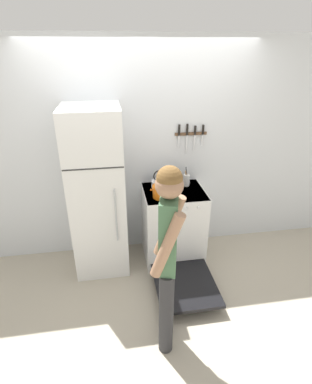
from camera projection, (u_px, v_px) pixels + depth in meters
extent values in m
plane|color=#B2A893|center=(146.00, 243.00, 4.08)|extent=(14.00, 14.00, 0.00)
cube|color=silver|center=(144.00, 153.00, 3.54)|extent=(10.00, 0.06, 2.55)
cube|color=white|center=(98.00, 194.00, 3.31)|extent=(0.59, 0.61, 1.90)
cube|color=#2D2D2D|center=(93.00, 169.00, 2.85)|extent=(0.58, 0.01, 0.01)
cylinder|color=#B2B5BA|center=(116.00, 216.00, 3.10)|extent=(0.02, 0.02, 0.61)
cube|color=white|center=(173.00, 225.00, 3.65)|extent=(0.70, 0.60, 0.91)
cube|color=black|center=(174.00, 192.00, 3.45)|extent=(0.69, 0.59, 0.02)
cube|color=black|center=(178.00, 238.00, 3.41)|extent=(0.60, 0.05, 0.69)
cylinder|color=black|center=(162.00, 197.00, 3.32)|extent=(0.19, 0.19, 0.01)
cylinder|color=black|center=(190.00, 195.00, 3.37)|extent=(0.19, 0.19, 0.01)
cylinder|color=black|center=(159.00, 188.00, 3.54)|extent=(0.19, 0.19, 0.01)
cylinder|color=black|center=(185.00, 186.00, 3.58)|extent=(0.19, 0.19, 0.01)
cylinder|color=silver|center=(161.00, 211.00, 3.17)|extent=(0.04, 0.02, 0.04)
cylinder|color=silver|center=(174.00, 210.00, 3.19)|extent=(0.04, 0.02, 0.04)
cylinder|color=silver|center=(186.00, 209.00, 3.21)|extent=(0.04, 0.02, 0.04)
cylinder|color=silver|center=(199.00, 208.00, 3.23)|extent=(0.04, 0.02, 0.04)
cube|color=black|center=(185.00, 284.00, 3.21)|extent=(0.64, 0.73, 0.04)
cube|color=#99999E|center=(174.00, 231.00, 3.60)|extent=(0.56, 0.33, 0.01)
cylinder|color=orange|center=(162.00, 192.00, 3.30)|extent=(0.22, 0.22, 0.11)
cylinder|color=orange|center=(162.00, 187.00, 3.27)|extent=(0.23, 0.23, 0.02)
sphere|color=black|center=(162.00, 185.00, 3.26)|extent=(0.03, 0.03, 0.03)
cylinder|color=orange|center=(152.00, 190.00, 3.26)|extent=(0.03, 0.02, 0.02)
cylinder|color=orange|center=(173.00, 188.00, 3.29)|extent=(0.03, 0.02, 0.02)
cylinder|color=silver|center=(160.00, 184.00, 3.52)|extent=(0.20, 0.20, 0.09)
cone|color=silver|center=(160.00, 180.00, 3.49)|extent=(0.19, 0.19, 0.02)
sphere|color=black|center=(160.00, 178.00, 3.48)|extent=(0.02, 0.02, 0.02)
cone|color=silver|center=(167.00, 183.00, 3.52)|extent=(0.11, 0.03, 0.09)
torus|color=black|center=(160.00, 176.00, 3.47)|extent=(0.15, 0.01, 0.15)
cylinder|color=silver|center=(186.00, 180.00, 3.56)|extent=(0.07, 0.07, 0.14)
cylinder|color=#9E7547|center=(186.00, 177.00, 3.54)|extent=(0.03, 0.04, 0.16)
cylinder|color=#232326|center=(187.00, 175.00, 3.54)|extent=(0.02, 0.05, 0.20)
cylinder|color=#B2B5BA|center=(188.00, 176.00, 3.53)|extent=(0.05, 0.02, 0.19)
cylinder|color=#2D2D30|center=(166.00, 314.00, 2.49)|extent=(0.12, 0.12, 0.83)
cylinder|color=#2D2D30|center=(167.00, 299.00, 2.63)|extent=(0.12, 0.12, 0.83)
cube|color=#47704C|center=(168.00, 235.00, 2.24)|extent=(0.19, 0.26, 0.63)
cylinder|color=#A87A5B|center=(167.00, 246.00, 2.12)|extent=(0.26, 0.14, 0.55)
cylinder|color=#A87A5B|center=(169.00, 226.00, 2.35)|extent=(0.26, 0.14, 0.55)
sphere|color=#A87A5B|center=(169.00, 185.00, 2.05)|extent=(0.20, 0.20, 0.20)
sphere|color=brown|center=(169.00, 179.00, 2.03)|extent=(0.19, 0.19, 0.19)
cube|color=brown|center=(191.00, 134.00, 3.48)|extent=(0.38, 0.02, 0.03)
cube|color=silver|center=(179.00, 141.00, 3.49)|extent=(0.02, 0.00, 0.16)
cube|color=black|center=(179.00, 130.00, 3.43)|extent=(0.02, 0.02, 0.11)
cube|color=silver|center=(187.00, 144.00, 3.52)|extent=(0.02, 0.00, 0.24)
cube|color=black|center=(187.00, 129.00, 3.44)|extent=(0.02, 0.02, 0.12)
cube|color=silver|center=(194.00, 142.00, 3.53)|extent=(0.02, 0.00, 0.20)
cube|color=black|center=(195.00, 130.00, 3.46)|extent=(0.02, 0.02, 0.09)
cube|color=silver|center=(202.00, 140.00, 3.53)|extent=(0.02, 0.00, 0.15)
cube|color=black|center=(203.00, 129.00, 3.47)|extent=(0.02, 0.02, 0.10)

